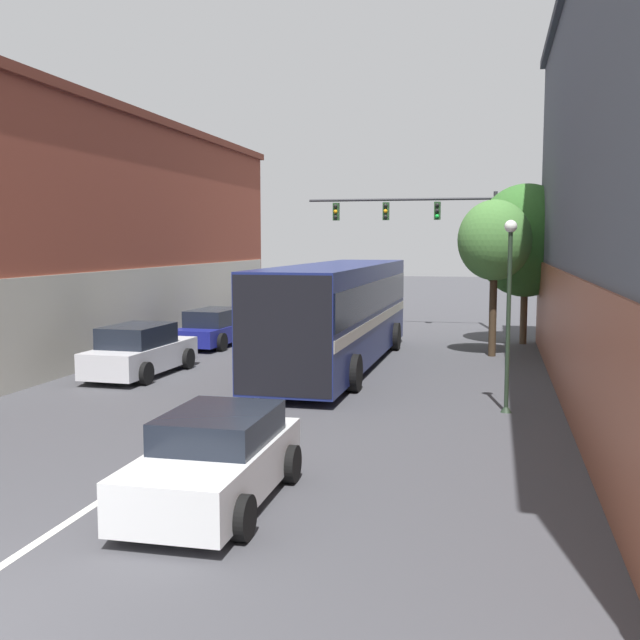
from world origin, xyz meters
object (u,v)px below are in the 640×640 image
Objects in this scene: parked_car_left_far at (289,307)px; street_tree_far at (526,241)px; parked_car_left_mid at (140,352)px; traffic_signal_gantry at (429,227)px; hatchback_foreground at (216,460)px; bus at (339,309)px; parked_car_left_near at (216,328)px; street_tree_near at (495,241)px; street_lamp at (509,309)px.

parked_car_left_far is 0.72× the size of street_tree_far.
traffic_signal_gantry reaches higher than parked_car_left_mid.
parked_car_left_far is at bearing 12.81° from hatchback_foreground.
parked_car_left_mid is (-5.36, -2.98, -1.11)m from bus.
traffic_signal_gantry is (7.21, 14.00, 3.88)m from parked_car_left_mid.
parked_car_left_mid is at bearing -175.08° from parked_car_left_near.
parked_car_left_far is at bearing 147.96° from street_tree_far.
traffic_signal_gantry is at bearing 110.44° from street_tree_near.
parked_car_left_far is at bearing 133.99° from street_tree_near.
hatchback_foreground is at bearing -176.15° from bus.
parked_car_left_far is at bearing 2.26° from parked_car_left_mid.
street_tree_near is at bearing -55.23° from bus.
street_tree_near is at bearing 92.35° from street_lamp.
parked_car_left_mid is 1.01× the size of parked_car_left_far.
parked_car_left_mid is 0.72× the size of street_tree_far.
street_tree_near reaches higher than hatchback_foreground.
traffic_signal_gantry is 1.58× the size of street_tree_near.
parked_car_left_mid reaches higher than parked_car_left_near.
parked_car_left_far is 15.08m from street_tree_near.
street_lamp is at bearing -126.98° from parked_car_left_near.
street_tree_far reaches higher than parked_car_left_near.
parked_car_left_mid is at bearing 31.77° from hatchback_foreground.
traffic_signal_gantry is 1.92× the size of street_lamp.
traffic_signal_gantry reaches higher than parked_car_left_near.
hatchback_foreground is 0.84× the size of parked_car_left_near.
hatchback_foreground reaches higher than parked_car_left_far.
street_tree_near is at bearing -88.53° from parked_car_left_near.
bus is 6.14m from street_tree_near.
bus is 14.91m from parked_car_left_far.
hatchback_foreground is 0.90× the size of parked_car_left_mid.
bus is 6.69m from parked_car_left_near.
parked_car_left_mid is at bearing 177.74° from parked_car_left_far.
parked_car_left_near is 0.56× the size of traffic_signal_gantry.
street_tree_far is (11.27, 9.68, 3.26)m from parked_car_left_mid.
street_lamp is (3.26, -16.50, -2.20)m from traffic_signal_gantry.
parked_car_left_near is at bearing 57.26° from bus.
parked_car_left_near is 10.20m from parked_car_left_far.
street_tree_near is (4.01, 15.93, 3.31)m from hatchback_foreground.
street_tree_far is at bearing -15.30° from hatchback_foreground.
street_tree_far is at bearing -71.33° from parked_car_left_near.
street_lamp is at bearing -31.55° from hatchback_foreground.
parked_car_left_near is 1.07× the size of street_lamp.
bus is 2.66× the size of parked_car_left_near.
bus reaches higher than parked_car_left_far.
parked_car_left_far is 0.52× the size of traffic_signal_gantry.
parked_car_left_near is 14.09m from street_lamp.
bus is 2.36× the size of street_tree_near.
parked_car_left_near is at bearing 139.45° from street_lamp.
hatchback_foreground is 0.65× the size of street_tree_far.
traffic_signal_gantry is at bearing -9.03° from bus.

